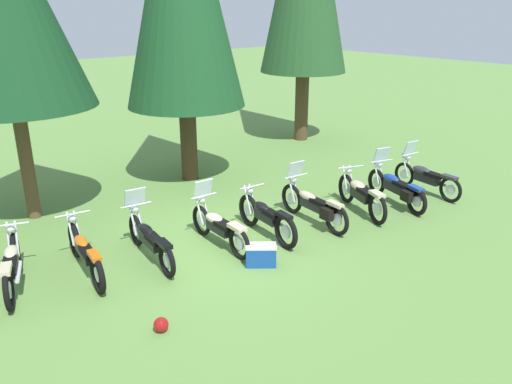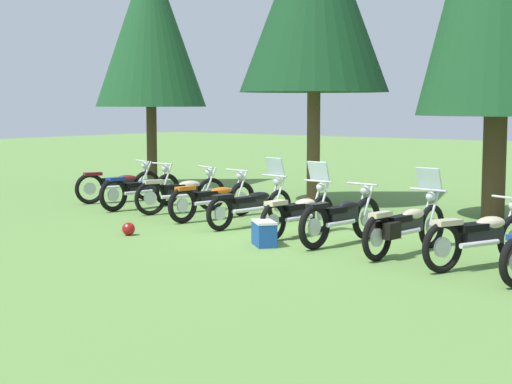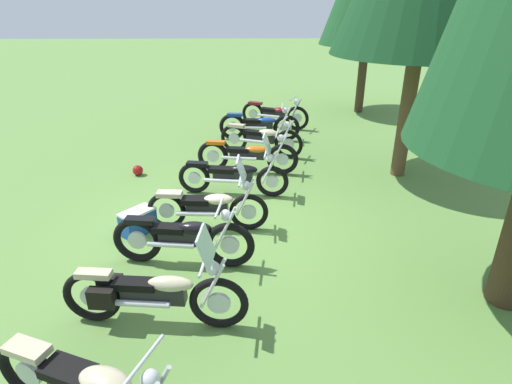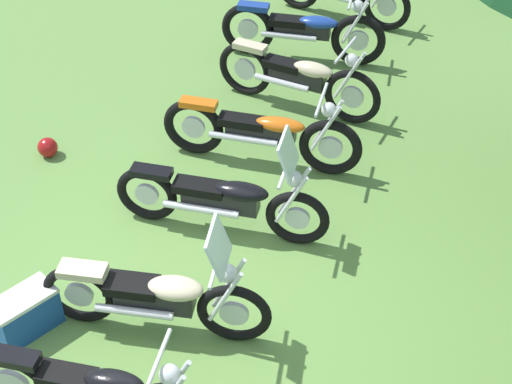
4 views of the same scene
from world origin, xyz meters
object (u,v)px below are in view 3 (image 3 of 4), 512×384
Objects in this scene: motorcycle_5 at (209,206)px; dropped_helmet at (138,170)px; motorcycle_0 at (275,114)px; motorcycle_2 at (261,138)px; motorcycle_1 at (260,125)px; picnic_cooler at (138,222)px; motorcycle_7 at (152,293)px; motorcycle_3 at (248,155)px; motorcycle_4 at (235,175)px; motorcycle_6 at (184,238)px.

motorcycle_5 reaches higher than dropped_helmet.
motorcycle_2 is at bearing -78.41° from motorcycle_0.
motorcycle_1 is at bearing 131.67° from dropped_helmet.
picnic_cooler is (4.03, -2.32, -0.25)m from motorcycle_2.
motorcycle_5 is at bearing 83.59° from motorcycle_7.
motorcycle_0 is 0.89× the size of motorcycle_7.
motorcycle_3 is 1.28m from motorcycle_4.
motorcycle_0 is 3.11× the size of picnic_cooler.
motorcycle_3 is 3.92m from motorcycle_6.
dropped_helmet is (2.63, -2.96, -0.33)m from motorcycle_1.
motorcycle_0 is at bearing 85.64° from motorcycle_3.
motorcycle_1 is 0.98× the size of motorcycle_3.
motorcycle_3 reaches higher than picnic_cooler.
dropped_helmet is at bearing 161.79° from motorcycle_4.
picnic_cooler is at bearing 141.04° from motorcycle_6.
motorcycle_6 reaches higher than motorcycle_2.
motorcycle_2 is at bearing 150.09° from picnic_cooler.
motorcycle_7 is 3.48× the size of picnic_cooler.
motorcycle_7 is at bearing -95.20° from motorcycle_1.
motorcycle_0 is 6.70m from motorcycle_5.
motorcycle_2 is 1.29m from motorcycle_3.
motorcycle_1 is 5.80m from picnic_cooler.
motorcycle_4 is at bearing -93.20° from motorcycle_1.
motorcycle_7 is 5.19m from dropped_helmet.
motorcycle_4 reaches higher than motorcycle_0.
motorcycle_4 is at bearing 77.13° from motorcycle_5.
motorcycle_6 reaches higher than dropped_helmet.
motorcycle_1 reaches higher than motorcycle_6.
motorcycle_3 is 9.81× the size of dropped_helmet.
motorcycle_6 is (1.10, -0.30, -0.00)m from motorcycle_5.
motorcycle_6 is (6.30, -1.37, 0.01)m from motorcycle_1.
motorcycle_0 is 2.64m from motorcycle_2.
motorcycle_0 is 0.91× the size of motorcycle_4.
motorcycle_2 is 6.54m from motorcycle_7.
motorcycle_7 is (8.93, -2.11, 0.02)m from motorcycle_0.
motorcycle_0 is 0.88× the size of motorcycle_3.
motorcycle_1 is 3.97m from dropped_helmet.
motorcycle_5 is 8.88× the size of dropped_helmet.
motorcycle_3 is at bearing 82.15° from motorcycle_7.
motorcycle_6 is at bearing -95.70° from motorcycle_1.
motorcycle_3 is at bearing -91.53° from motorcycle_1.
motorcycle_4 reaches higher than motorcycle_3.
picnic_cooler is 2.76m from dropped_helmet.
motorcycle_0 is 7.21m from picnic_cooler.
motorcycle_6 is (3.78, -1.01, 0.02)m from motorcycle_3.
motorcycle_2 is 0.93× the size of motorcycle_4.
motorcycle_0 is at bearing 138.48° from dropped_helmet.
motorcycle_0 is 5.27m from dropped_helmet.
motorcycle_2 reaches higher than dropped_helmet.
motorcycle_4 is 9.53× the size of dropped_helmet.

